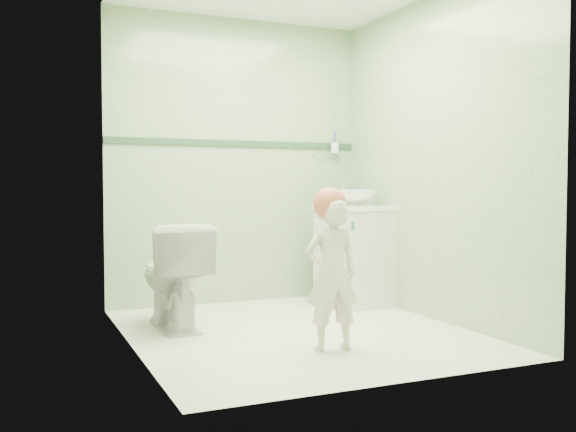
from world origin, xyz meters
name	(u,v)px	position (x,y,z in m)	size (l,w,h in m)	color
ground	(297,332)	(0.00, 0.00, 0.00)	(2.50, 2.50, 0.00)	white
room_shell	(297,154)	(0.00, 0.00, 1.20)	(2.50, 2.54, 2.40)	#7EAA79
trim_stripe	(237,143)	(0.00, 1.24, 1.35)	(2.20, 0.02, 0.05)	#2B4A2F
vanity	(355,257)	(0.84, 0.70, 0.40)	(0.52, 0.50, 0.80)	silver
counter	(355,208)	(0.84, 0.70, 0.81)	(0.54, 0.52, 0.04)	white
basin	(355,198)	(0.84, 0.70, 0.89)	(0.37, 0.37, 0.13)	white
faucet	(344,188)	(0.84, 0.89, 0.97)	(0.03, 0.13, 0.18)	silver
cup_holder	(334,148)	(0.89, 1.18, 1.33)	(0.26, 0.07, 0.21)	silver
toilet	(173,275)	(-0.74, 0.45, 0.37)	(0.41, 0.72, 0.74)	white
toddler	(332,275)	(-0.01, -0.53, 0.46)	(0.33, 0.22, 0.91)	beige
hair_cap	(330,204)	(-0.01, -0.50, 0.88)	(0.20, 0.20, 0.20)	#C46245
teal_toothbrush	(351,225)	(0.05, -0.66, 0.76)	(0.11, 0.13, 0.08)	#157E67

